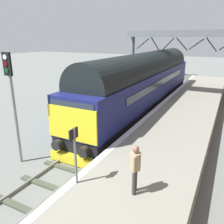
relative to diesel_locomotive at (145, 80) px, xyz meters
name	(u,v)px	position (x,y,z in m)	size (l,w,h in m)	color
ground_plane	(98,145)	(0.00, -7.54, -2.49)	(140.00, 140.00, 0.00)	slate
track_main	(98,144)	(0.00, -7.54, -2.43)	(2.50, 60.00, 0.15)	slate
station_platform	(161,151)	(3.60, -7.54, -1.99)	(4.00, 44.00, 1.01)	gray
diesel_locomotive	(145,80)	(0.00, 0.00, 0.00)	(2.74, 19.92, 4.68)	black
signal_post_near	(12,96)	(-2.40, -10.78, 0.80)	(0.44, 0.22, 5.18)	gray
signal_post_mid	(134,70)	(-2.40, 3.53, 0.22)	(0.44, 0.22, 4.14)	gray
platform_number_sign	(75,148)	(1.88, -12.11, -0.17)	(0.10, 0.44, 1.97)	slate
waiting_passenger	(135,165)	(3.85, -11.70, -0.50)	(0.40, 0.50, 1.64)	#333534
overhead_footbridge	(182,39)	(2.05, 3.09, 3.15)	(9.30, 2.00, 6.33)	slate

